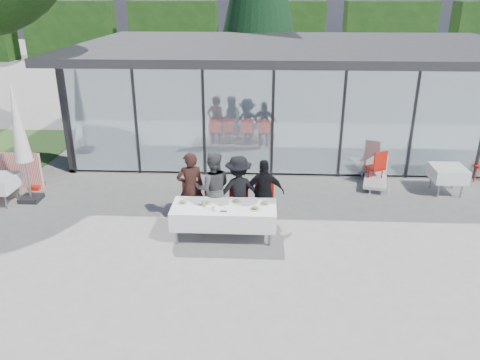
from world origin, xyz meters
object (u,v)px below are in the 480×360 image
Objects in this scene: diner_c at (238,190)px; diner_d at (264,193)px; diner_b at (213,188)px; diner_chair_d at (264,201)px; plate_c at (236,201)px; lounger at (376,175)px; diner_a at (191,188)px; plate_d at (264,203)px; diner_chair_b at (214,200)px; folded_eyeglasses at (223,211)px; spare_chair_a at (479,161)px; spare_chair_b at (377,166)px; plate_a at (183,202)px; diner_chair_a at (192,200)px; market_umbrella at (19,130)px; plate_b at (206,203)px; spare_table_right at (448,173)px; dining_table at (224,215)px; juice_bottle at (204,203)px; diner_chair_c at (239,201)px; plate_extra at (255,208)px.

diner_d is at bearing 166.53° from diner_c.
diner_chair_d is (1.17, 0.06, -0.33)m from diner_b.
lounger is at bearing 39.12° from plate_c.
plate_d is at bearing 144.78° from diner_a.
diner_chair_b is 0.62× the size of diner_d.
folded_eyeglasses is at bearing 45.06° from diner_d.
spare_chair_a is 3.05m from spare_chair_b.
spare_chair_b is at bearing 32.74° from plate_a.
diner_b is at bearing -177.24° from diner_chair_d.
spare_chair_b is (4.84, 2.53, 0.00)m from diner_chair_a.
diner_d is at bearing -9.33° from market_umbrella.
spare_chair_b is (3.14, 3.15, -0.24)m from plate_d.
diner_d reaches higher than plate_c.
plate_b is 6.69m from spare_table_right.
diner_chair_a is 0.62× the size of diner_d.
plate_b reaches higher than dining_table.
plate_a is 1.79m from plate_d.
diner_chair_a is 0.59× the size of diner_c.
diner_chair_a is at bearing 81.81° from plate_a.
diner_chair_b reaches higher than juice_bottle.
spare_chair_a is (1.26, 1.10, -0.02)m from spare_table_right.
dining_table is 0.40m from plate_c.
diner_d is (0.59, -0.06, 0.25)m from diner_chair_c.
dining_table is 16.14× the size of juice_bottle.
spare_table_right is 0.29× the size of market_umbrella.
spare_chair_b is at bearing -158.83° from diner_c.
plate_extra is at bearing -5.46° from juice_bottle.
diner_chair_d reaches higher than juice_bottle.
diner_b reaches higher than spare_table_right.
diner_chair_c is 1.08m from folded_eyeglasses.
folded_eyeglasses is (0.83, -0.96, -0.10)m from diner_a.
plate_d is at bearing 0.66° from plate_a.
juice_bottle reaches higher than plate_c.
diner_chair_a is 1.75m from plate_extra.
plate_a is at bearing -98.19° from diner_chair_a.
spare_chair_b reaches higher than plate_b.
diner_b is 1.78× the size of diner_chair_d.
diner_chair_c is at bearing 178.75° from diner_b.
spare_chair_a is at bearing 10.56° from lounger.
market_umbrella is (-12.18, -2.13, 1.35)m from spare_chair_a.
dining_table is 1.30× the size of diner_b.
spare_chair_b is at bearing 34.05° from diner_chair_c.
plate_c is 0.25× the size of spare_chair_a.
diner_chair_d is (1.17, 0.00, 0.00)m from diner_chair_b.
plate_c is (1.17, 0.10, 0.00)m from plate_a.
plate_b is (-0.68, -0.65, 0.24)m from diner_chair_c.
juice_bottle is (-1.30, -0.79, 0.28)m from diner_chair_d.
folded_eyeglasses is 0.05× the size of market_umbrella.
diner_chair_d is 1.44m from plate_b.
diner_chair_c is at bearing 87.47° from plate_c.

